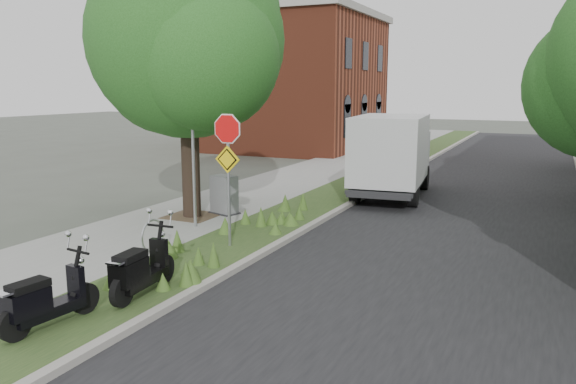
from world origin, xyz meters
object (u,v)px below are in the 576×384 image
object	(u,v)px
scooter_near	(137,275)
box_truck	(392,152)
utility_cabinet	(224,195)
sign_assembly	(228,153)
scooter_far	(40,306)

from	to	relation	value
scooter_near	box_truck	distance (m)	11.77
box_truck	utility_cabinet	world-z (taller)	box_truck
scooter_near	sign_assembly	bearing A→B (deg)	94.19
utility_cabinet	sign_assembly	bearing A→B (deg)	-56.40
box_truck	utility_cabinet	distance (m)	6.39
sign_assembly	box_truck	xyz separation A→B (m)	(1.70, 8.08, -0.74)
scooter_far	box_truck	bearing A→B (deg)	82.03
scooter_far	sign_assembly	bearing A→B (deg)	88.18
sign_assembly	scooter_near	distance (m)	3.98
box_truck	utility_cabinet	bearing A→B (deg)	-125.17
scooter_far	utility_cabinet	bearing A→B (deg)	102.19
scooter_near	scooter_far	world-z (taller)	scooter_near
sign_assembly	utility_cabinet	world-z (taller)	sign_assembly
scooter_far	box_truck	size ratio (longest dim) A/B	0.31
box_truck	scooter_far	bearing A→B (deg)	-97.97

